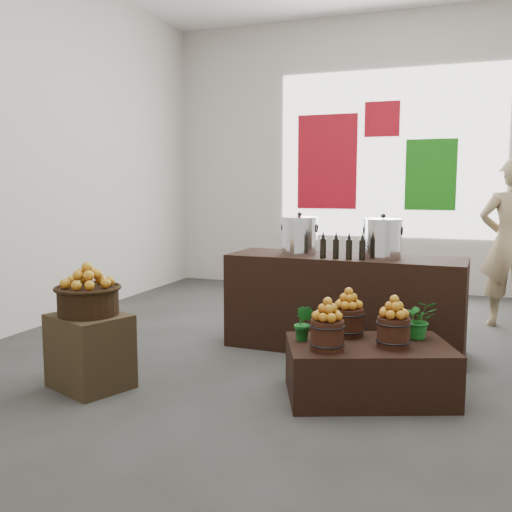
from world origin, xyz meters
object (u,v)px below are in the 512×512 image
(shopper, at_px, (511,243))
(crate, at_px, (90,351))
(stock_pot_left, at_px, (299,236))
(wicker_basket, at_px, (88,301))
(stock_pot_center, at_px, (383,239))
(display_table, at_px, (368,370))
(counter, at_px, (344,303))

(shopper, bearing_deg, crate, 38.13)
(shopper, bearing_deg, stock_pot_left, 29.76)
(wicker_basket, height_order, stock_pot_center, stock_pot_center)
(stock_pot_center, bearing_deg, crate, -139.54)
(wicker_basket, bearing_deg, crate, 0.00)
(stock_pot_center, height_order, shopper, shopper)
(crate, distance_m, display_table, 2.11)
(wicker_basket, bearing_deg, counter, 46.22)
(stock_pot_center, bearing_deg, wicker_basket, -139.54)
(display_table, distance_m, shopper, 2.99)
(display_table, relative_size, stock_pot_left, 3.45)
(crate, xyz_separation_m, stock_pot_center, (1.97, 1.68, 0.78))
(wicker_basket, distance_m, counter, 2.36)
(stock_pot_left, bearing_deg, stock_pot_center, -2.28)
(stock_pot_center, bearing_deg, counter, 177.72)
(crate, relative_size, shopper, 0.31)
(display_table, height_order, stock_pot_left, stock_pot_left)
(counter, bearing_deg, wicker_basket, -131.50)
(display_table, distance_m, stock_pot_center, 1.44)
(counter, height_order, shopper, shopper)
(crate, distance_m, stock_pot_center, 2.70)
(display_table, xyz_separation_m, counter, (-0.42, 1.17, 0.24))
(stock_pot_left, distance_m, shopper, 2.48)
(display_table, distance_m, counter, 1.27)
(display_table, relative_size, counter, 0.53)
(counter, height_order, stock_pot_center, stock_pot_center)
(wicker_basket, height_order, stock_pot_left, stock_pot_left)
(counter, bearing_deg, shopper, 47.00)
(wicker_basket, height_order, shopper, shopper)
(display_table, bearing_deg, wicker_basket, 173.23)
(display_table, relative_size, stock_pot_center, 3.45)
(crate, xyz_separation_m, display_table, (2.04, 0.52, -0.08))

